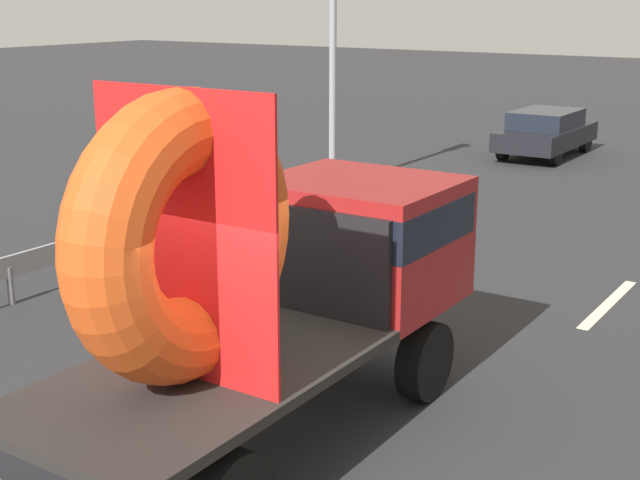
% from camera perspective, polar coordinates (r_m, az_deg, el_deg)
% --- Properties ---
extents(ground_plane, '(120.00, 120.00, 0.00)m').
position_cam_1_polar(ground_plane, '(8.49, -6.43, -14.63)').
color(ground_plane, '#28282B').
extents(flatbed_truck, '(2.02, 5.29, 3.56)m').
position_cam_1_polar(flatbed_truck, '(8.61, -2.15, -1.73)').
color(flatbed_truck, black).
rests_on(flatbed_truck, ground_plane).
extents(distant_sedan, '(1.66, 3.87, 1.26)m').
position_cam_1_polar(distant_sedan, '(25.03, 14.35, 6.78)').
color(distant_sedan, black).
rests_on(distant_sedan, ground_plane).
extents(traffic_light, '(0.42, 0.36, 5.98)m').
position_cam_1_polar(traffic_light, '(19.87, 0.85, 14.41)').
color(traffic_light, gray).
rests_on(traffic_light, ground_plane).
extents(guardrail, '(0.10, 12.72, 0.71)m').
position_cam_1_polar(guardrail, '(14.21, -14.36, -0.21)').
color(guardrail, gray).
rests_on(guardrail, ground_plane).
extents(lane_dash_left_far, '(0.16, 2.87, 0.01)m').
position_cam_1_polar(lane_dash_left_far, '(14.62, 5.76, -1.48)').
color(lane_dash_left_far, beige).
rests_on(lane_dash_left_far, ground_plane).
extents(lane_dash_right_far, '(0.16, 2.41, 0.01)m').
position_cam_1_polar(lane_dash_right_far, '(13.31, 18.09, -3.92)').
color(lane_dash_right_far, beige).
rests_on(lane_dash_right_far, ground_plane).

